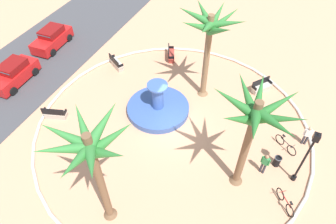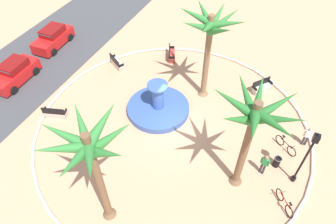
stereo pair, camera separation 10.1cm
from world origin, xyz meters
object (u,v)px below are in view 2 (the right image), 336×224
object	(u,v)px
parked_car_leftmost	(15,73)
bench_east	(117,63)
palm_tree_by_curb	(90,153)
parked_car_second	(53,38)
bicycle_red_frame	(286,145)
person_cyclist_helmet	(264,164)
palm_tree_near_fountain	(254,120)
lamppost	(307,155)
fountain	(158,107)
person_cyclist_photo	(307,136)
bicycle_by_lamppost	(284,203)
bench_west	(56,114)
bench_southeast	(262,88)
palm_tree_mid_plaza	(210,31)
bench_north	(171,55)
trash_bin	(277,162)

from	to	relation	value
parked_car_leftmost	bench_east	bearing A→B (deg)	-52.52
palm_tree_by_curb	parked_car_second	size ratio (longest dim) A/B	1.71
palm_tree_by_curb	bench_east	distance (m)	13.90
bench_east	bicycle_red_frame	world-z (taller)	bench_east
person_cyclist_helmet	parked_car_second	bearing A→B (deg)	74.37
palm_tree_near_fountain	lamppost	xyz separation A→B (m)	(1.48, -3.02, -2.81)
fountain	person_cyclist_photo	xyz separation A→B (m)	(1.18, -9.82, 0.55)
bicycle_by_lamppost	parked_car_leftmost	size ratio (longest dim) A/B	0.34
bench_west	bench_southeast	distance (m)	15.12
palm_tree_mid_plaza	bicycle_by_lamppost	bearing A→B (deg)	-133.57
palm_tree_near_fountain	parked_car_second	bearing A→B (deg)	70.06
bicycle_red_frame	person_cyclist_helmet	size ratio (longest dim) A/B	0.87
bicycle_red_frame	person_cyclist_photo	bearing A→B (deg)	-49.38
person_cyclist_helmet	parked_car_leftmost	bearing A→B (deg)	88.77
parked_car_second	palm_tree_by_curb	bearing A→B (deg)	-131.63
palm_tree_mid_plaza	parked_car_second	world-z (taller)	palm_tree_mid_plaza
palm_tree_mid_plaza	person_cyclist_helmet	size ratio (longest dim) A/B	4.06
bench_east	parked_car_second	size ratio (longest dim) A/B	0.40
parked_car_leftmost	parked_car_second	world-z (taller)	same
palm_tree_near_fountain	bicycle_red_frame	world-z (taller)	palm_tree_near_fountain
bench_west	lamppost	xyz separation A→B (m)	(1.72, -15.83, 2.16)
bench_southeast	person_cyclist_helmet	bearing A→B (deg)	-167.36
person_cyclist_photo	bench_southeast	bearing A→B (deg)	42.46
bench_north	bicycle_red_frame	distance (m)	11.97
bench_north	bicycle_by_lamppost	bearing A→B (deg)	-131.47
fountain	trash_bin	distance (m)	8.59
bench_north	parked_car_leftmost	size ratio (longest dim) A/B	0.41
lamppost	bicycle_red_frame	distance (m)	3.09
fountain	person_cyclist_helmet	xyz separation A→B (m)	(-2.06, -7.82, 0.59)
bench_west	bicycle_red_frame	world-z (taller)	bench_west
bench_east	person_cyclist_helmet	xyz separation A→B (m)	(-5.20, -13.11, 0.58)
palm_tree_mid_plaza	bicycle_by_lamppost	xyz separation A→B (m)	(-6.73, -7.08, -4.95)
trash_bin	bicycle_by_lamppost	bearing A→B (deg)	-160.82
palm_tree_near_fountain	parked_car_leftmost	world-z (taller)	palm_tree_near_fountain
palm_tree_near_fountain	bench_east	xyz separation A→B (m)	(6.41, 11.90, -4.97)
fountain	bench_east	size ratio (longest dim) A/B	2.70
bench_east	bench_west	bearing A→B (deg)	172.19
bench_north	bicycle_by_lamppost	world-z (taller)	bench_north
fountain	palm_tree_near_fountain	distance (m)	8.89
palm_tree_by_curb	bench_west	distance (m)	10.02
bench_west	parked_car_leftmost	world-z (taller)	parked_car_leftmost
bicycle_by_lamppost	parked_car_second	xyz separation A→B (m)	(7.20, 21.42, 0.40)
bench_southeast	person_cyclist_photo	size ratio (longest dim) A/B	0.99
bench_north	person_cyclist_photo	size ratio (longest dim) A/B	1.04
bench_east	person_cyclist_helmet	bearing A→B (deg)	-111.63
trash_bin	bench_southeast	bearing A→B (deg)	20.05
palm_tree_near_fountain	palm_tree_by_curb	distance (m)	7.40
fountain	bench_north	distance (m)	6.32
palm_tree_mid_plaza	bench_north	size ratio (longest dim) A/B	4.04
fountain	parked_car_second	world-z (taller)	fountain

